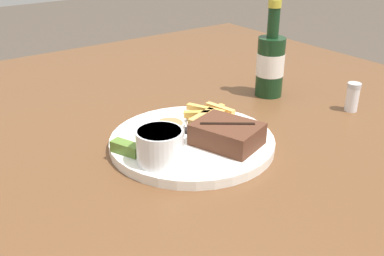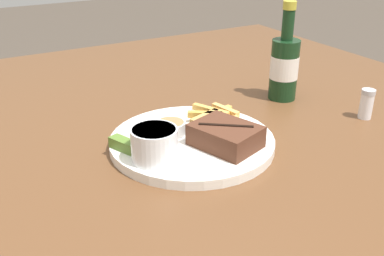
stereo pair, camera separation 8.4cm
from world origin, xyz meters
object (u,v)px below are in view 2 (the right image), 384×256
Objects in this scene: coleslaw_cup at (154,143)px; salt_shaker at (367,104)px; beer_bottle at (284,65)px; fork_utensil at (194,119)px; knife_utensil at (214,134)px; steak_portion at (226,136)px; dinner_plate at (192,142)px; pickle_spear at (124,144)px; dipping_sauce_cup at (171,127)px.

coleslaw_cup is 0.49m from salt_shaker.
coleslaw_cup is 0.44m from beer_bottle.
knife_utensil is (0.08, -0.00, 0.00)m from fork_utensil.
steak_portion is 0.13m from coleslaw_cup.
coleslaw_cup reaches higher than dinner_plate.
dinner_plate is 5.09× the size of pickle_spear.
coleslaw_cup is at bearing -97.15° from steak_portion.
beer_bottle is (-0.08, 0.34, 0.05)m from dipping_sauce_cup.
steak_portion is 0.35m from salt_shaker.
fork_utensil is 0.92× the size of knife_utensil.
beer_bottle is at bearing 70.26° from knife_utensil.
steak_portion reaches higher than dipping_sauce_cup.
fork_utensil is (-0.03, 0.07, -0.01)m from dipping_sauce_cup.
pickle_spear is 0.45m from beer_bottle.
steak_portion is 2.25× the size of pickle_spear.
salt_shaker is at bearing 75.83° from dipping_sauce_cup.
coleslaw_cup is 1.37× the size of dipping_sauce_cup.
coleslaw_cup is 1.23× the size of salt_shaker.
pickle_spear is 0.51× the size of fork_utensil.
dipping_sauce_cup is at bearing -104.17° from salt_shaker.
dinner_plate is 0.04m from knife_utensil.
coleslaw_cup reaches higher than steak_portion.
salt_shaker is (0.07, 0.39, 0.02)m from dinner_plate.
pickle_spear is at bearing -78.26° from beer_bottle.
steak_portion is 0.13m from fork_utensil.
dinner_plate is 0.08m from fork_utensil.
dipping_sauce_cup is 0.96× the size of pickle_spear.
beer_bottle reaches higher than dinner_plate.
knife_utensil reaches higher than dinner_plate.
coleslaw_cup is at bearing -42.29° from dipping_sauce_cup.
coleslaw_cup is (0.04, -0.10, 0.04)m from dinner_plate.
dinner_plate is 0.11m from coleslaw_cup.
dipping_sauce_cup is at bearing -145.72° from steak_portion.
fork_utensil is at bearing 133.85° from knife_utensil.
dipping_sauce_cup reaches higher than dinner_plate.
coleslaw_cup is 0.18m from fork_utensil.
dipping_sauce_cup is 0.10m from pickle_spear.
beer_bottle is (-0.11, 0.31, 0.07)m from dinner_plate.
beer_bottle is at bearing 110.42° from coleslaw_cup.
knife_utensil is at bearing -65.35° from beer_bottle.
dinner_plate is 0.34m from beer_bottle.
knife_utensil is at bearing 71.97° from dinner_plate.
steak_portion is 1.06× the size of knife_utensil.
salt_shaker is (0.03, 0.49, -0.02)m from coleslaw_cup.
coleslaw_cup reaches higher than dipping_sauce_cup.
dipping_sauce_cup is 0.45× the size of knife_utensil.
knife_utensil is (0.03, 0.17, -0.01)m from pickle_spear.
beer_bottle is 0.20m from salt_shaker.
steak_portion is 0.60× the size of beer_bottle.
steak_portion is (0.06, 0.04, 0.03)m from dinner_plate.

